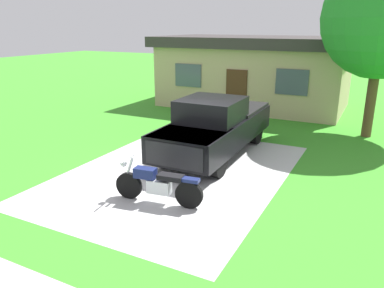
{
  "coord_description": "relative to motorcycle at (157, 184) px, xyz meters",
  "views": [
    {
      "loc": [
        4.91,
        -8.75,
        4.04
      ],
      "look_at": [
        0.41,
        0.06,
        0.9
      ],
      "focal_mm": 35.1,
      "sensor_mm": 36.0,
      "label": 1
    }
  ],
  "objects": [
    {
      "name": "ground_plane",
      "position": [
        -0.5,
        1.9,
        -0.47
      ],
      "size": [
        80.0,
        80.0,
        0.0
      ],
      "primitive_type": "plane",
      "color": "green"
    },
    {
      "name": "driveway_pad",
      "position": [
        -0.5,
        1.9,
        -0.47
      ],
      "size": [
        5.75,
        7.91,
        0.01
      ],
      "primitive_type": "cube",
      "color": "silver",
      "rests_on": "ground"
    },
    {
      "name": "motorcycle",
      "position": [
        0.0,
        0.0,
        0.0
      ],
      "size": [
        2.21,
        0.7,
        1.09
      ],
      "color": "black",
      "rests_on": "ground"
    },
    {
      "name": "pickup_truck",
      "position": [
        -0.22,
        3.96,
        0.48
      ],
      "size": [
        2.06,
        5.65,
        1.9
      ],
      "color": "black",
      "rests_on": "ground"
    },
    {
      "name": "shade_tree",
      "position": [
        4.08,
        8.38,
        3.78
      ],
      "size": [
        4.19,
        4.19,
        6.36
      ],
      "color": "brown",
      "rests_on": "ground"
    },
    {
      "name": "neighbor_house",
      "position": [
        -1.63,
        12.04,
        1.32
      ],
      "size": [
        9.6,
        5.6,
        3.5
      ],
      "color": "tan",
      "rests_on": "ground"
    }
  ]
}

